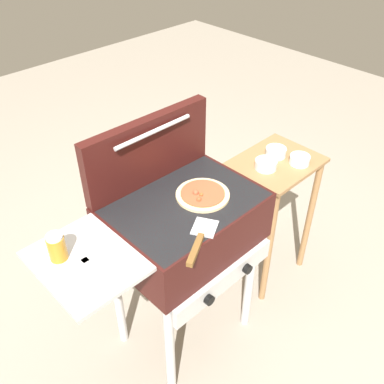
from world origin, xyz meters
TOP-DOWN VIEW (x-y plane):
  - ground_plane at (0.00, 0.00)m, footprint 8.00×8.00m
  - grill at (-0.01, -0.00)m, footprint 0.96×0.53m
  - grill_lid_open at (0.00, 0.21)m, footprint 0.63×0.09m
  - pizza_pepperoni at (0.08, -0.03)m, footprint 0.23×0.23m
  - sauce_jar at (-0.54, 0.07)m, footprint 0.06×0.06m
  - spatula at (-0.12, -0.22)m, footprint 0.25×0.18m
  - prep_table at (0.66, 0.00)m, footprint 0.44×0.36m
  - topping_bowl_near at (0.57, 0.00)m, footprint 0.11×0.11m
  - topping_bowl_far at (0.69, 0.04)m, footprint 0.11×0.11m
  - topping_bowl_middle at (0.72, -0.09)m, footprint 0.10×0.10m

SIDE VIEW (x-z plane):
  - ground_plane at x=0.00m, z-range 0.00..0.00m
  - prep_table at x=0.66m, z-range 0.17..0.96m
  - grill at x=-0.01m, z-range 0.31..1.21m
  - topping_bowl_middle at x=0.72m, z-range 0.79..0.84m
  - topping_bowl_near at x=0.57m, z-range 0.79..0.84m
  - topping_bowl_far at x=0.69m, z-range 0.79..0.84m
  - spatula at x=-0.12m, z-range 0.90..0.92m
  - pizza_pepperoni at x=0.08m, z-range 0.89..0.93m
  - sauce_jar at x=-0.54m, z-range 0.90..1.01m
  - grill_lid_open at x=0.00m, z-range 0.90..1.20m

